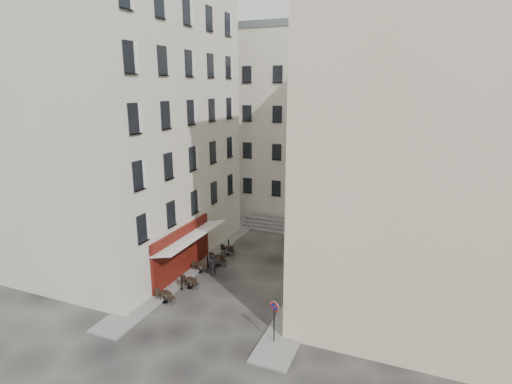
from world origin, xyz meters
The scene contains 18 objects.
ground centered at (0.00, 0.00, 0.00)m, with size 90.00×90.00×0.00m, color black.
sidewalk_left centered at (-4.50, 4.00, 0.06)m, with size 2.00×22.00×0.12m, color slate.
sidewalk_right centered at (4.50, 3.00, 0.06)m, with size 2.00×18.00×0.12m, color slate.
building_left centered at (-10.50, 3.00, 10.31)m, with size 12.20×16.20×20.60m.
building_right centered at (10.50, 3.50, 9.31)m, with size 12.20×14.20×18.60m.
building_back centered at (-1.00, 19.00, 9.31)m, with size 18.20×10.20×18.60m.
cafe_storefront centered at (-4.32, 1.00, 1.88)m, with size 1.74×7.30×3.50m.
stone_steps centered at (0.00, 12.57, 0.40)m, with size 9.00×3.15×0.80m.
bollard_near centered at (-3.25, -1.00, 0.53)m, with size 0.12×0.12×0.98m.
bollard_mid centered at (-3.25, 2.50, 0.53)m, with size 0.12×0.12×0.98m.
bollard_far centered at (-3.25, 6.00, 0.53)m, with size 0.12×0.12×0.98m.
no_parking_sign centered at (4.19, -4.01, 1.70)m, with size 0.53×0.20×2.39m.
bistro_table_a centered at (-3.36, -2.71, 0.46)m, with size 1.28×0.60×0.90m.
bistro_table_b centered at (-2.89, -0.57, 0.45)m, with size 1.25×0.59×0.88m.
bistro_table_c centered at (-3.43, 1.71, 0.42)m, with size 1.16×0.54×0.81m.
bistro_table_d centered at (-2.76, 3.23, 0.48)m, with size 1.35×0.63×0.95m.
bistro_table_e centered at (-2.96, 5.26, 0.42)m, with size 1.18×0.55×0.83m.
pedestrian centered at (-2.42, 1.68, 0.80)m, with size 0.58×0.38×1.60m, color black.
Camera 1 is at (10.11, -21.06, 12.86)m, focal length 28.00 mm.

